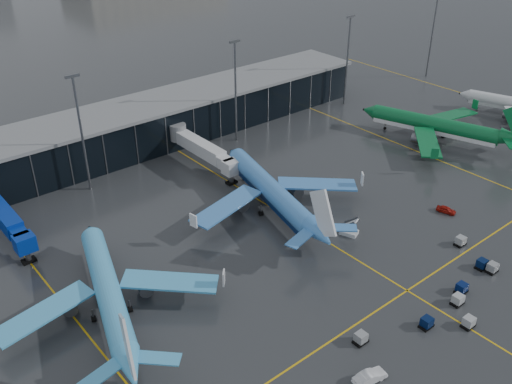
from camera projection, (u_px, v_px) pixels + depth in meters
ground at (300, 271)px, 98.15m from camera, size 600.00×600.00×0.00m
terminal_pier at (124, 131)px, 136.97m from camera, size 142.00×17.00×10.70m
jet_bridges at (3, 215)px, 105.29m from camera, size 94.00×27.50×7.20m
flood_masts at (165, 107)px, 127.55m from camera, size 203.00×0.50×25.50m
taxi_lines at (300, 225)px, 110.78m from camera, size 220.00×120.00×0.02m
airliner_arkefly at (105, 276)px, 86.80m from camera, size 46.76×50.08×12.67m
airliner_klm_near at (270, 178)px, 113.37m from camera, size 47.88×51.79×13.47m
airliner_aer_lingus at (436, 116)px, 142.21m from camera, size 49.23×52.58×13.20m
baggage_carts at (453, 291)px, 92.40m from camera, size 35.24×14.57×1.70m
mobile_airstair at (349, 231)px, 107.76m from camera, size 3.20×3.77×3.45m
service_van_red at (446, 210)px, 114.54m from camera, size 2.55×4.14×1.32m
service_van_white at (370, 377)px, 76.75m from camera, size 5.19×2.58×1.64m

